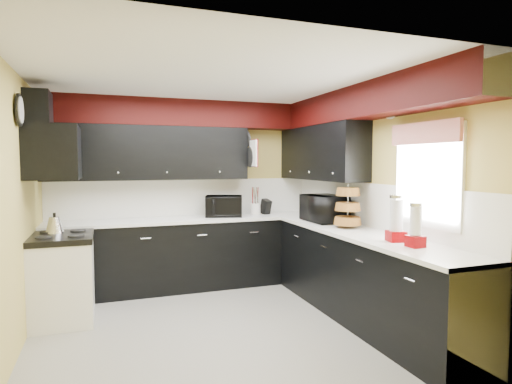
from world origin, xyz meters
The scene contains 35 objects.
ground centered at (0.00, 0.00, 0.00)m, with size 3.60×3.60×0.00m, color gray.
wall_back centered at (0.00, 1.80, 1.25)m, with size 3.60×0.06×2.50m, color #E0C666.
wall_right centered at (1.80, 0.00, 1.25)m, with size 0.06×3.60×2.50m, color #E0C666.
wall_left centered at (-1.80, 0.00, 1.25)m, with size 0.06×3.60×2.50m, color #E0C666.
ceiling centered at (0.00, 0.00, 2.50)m, with size 3.60×3.60×0.06m, color white.
cab_back centered at (0.00, 1.50, 0.45)m, with size 3.60×0.60×0.90m, color black.
cab_right centered at (1.50, -0.30, 0.45)m, with size 0.60×3.00×0.90m, color black.
counter_back centered at (0.00, 1.50, 0.92)m, with size 3.62×0.64×0.04m, color white.
counter_right centered at (1.50, -0.30, 0.92)m, with size 0.64×3.02×0.04m, color white.
splash_back centered at (0.00, 1.79, 1.19)m, with size 3.60×0.02×0.50m, color white.
splash_right centered at (1.79, 0.00, 1.19)m, with size 0.02×3.60×0.50m, color white.
upper_back centered at (-0.50, 1.62, 1.80)m, with size 2.60×0.35×0.70m, color black.
upper_right centered at (1.62, 0.90, 1.80)m, with size 0.35×1.80×0.70m, color black.
soffit_back centered at (0.00, 1.62, 2.33)m, with size 3.60×0.36×0.35m, color black.
soffit_right centered at (1.62, -0.18, 2.33)m, with size 0.36×3.24×0.35m, color black.
stove centered at (-1.50, 0.75, 0.43)m, with size 0.60×0.75×0.86m, color white.
cooktop centered at (-1.50, 0.75, 0.89)m, with size 0.62×0.77×0.06m, color black.
hood centered at (-1.55, 0.75, 1.78)m, with size 0.50×0.78×0.55m, color black.
hood_duct centered at (-1.68, 0.75, 2.20)m, with size 0.24×0.40×0.40m, color black.
window centered at (1.79, -0.90, 1.55)m, with size 0.03×0.86×0.96m, color white, non-canonical shape.
valance centered at (1.73, -0.90, 1.95)m, with size 0.04×0.88×0.20m, color red.
pan_top centered at (0.82, 1.55, 2.00)m, with size 0.03×0.22×0.40m, color black, non-canonical shape.
pan_mid centered at (0.82, 1.42, 1.75)m, with size 0.03×0.28×0.46m, color black, non-canonical shape.
pan_low centered at (0.82, 1.68, 1.72)m, with size 0.03×0.24×0.42m, color black, non-canonical shape.
cut_board centered at (0.83, 1.30, 1.80)m, with size 0.03×0.26×0.35m, color white.
baskets centered at (1.52, 0.05, 1.18)m, with size 0.27×0.27×0.50m, color brown, non-canonical shape.
clock centered at (-1.77, 0.25, 2.15)m, with size 0.03×0.30×0.30m, color black, non-canonical shape.
deco_plate centered at (1.77, -0.35, 2.25)m, with size 0.03×0.24×0.24m, color white, non-canonical shape.
toaster_oven centered at (0.47, 1.50, 1.08)m, with size 0.49×0.41×0.28m, color black.
microwave centered at (1.51, 0.57, 1.11)m, with size 0.60×0.41×0.33m, color black.
utensil_crock centered at (0.94, 1.53, 1.02)m, with size 0.15×0.15×0.16m, color silver.
knife_block centered at (1.10, 1.54, 1.04)m, with size 0.09×0.13×0.21m, color black.
kettle centered at (-1.58, 0.92, 1.01)m, with size 0.19×0.19×0.17m, color silver, non-canonical shape.
dispenser_a centered at (1.49, -0.84, 1.15)m, with size 0.15×0.15×0.42m, color maroon, non-canonical shape.
dispenser_b centered at (1.48, -1.11, 1.12)m, with size 0.13×0.13×0.35m, color maroon, non-canonical shape.
Camera 1 is at (-1.07, -4.12, 1.68)m, focal length 30.00 mm.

